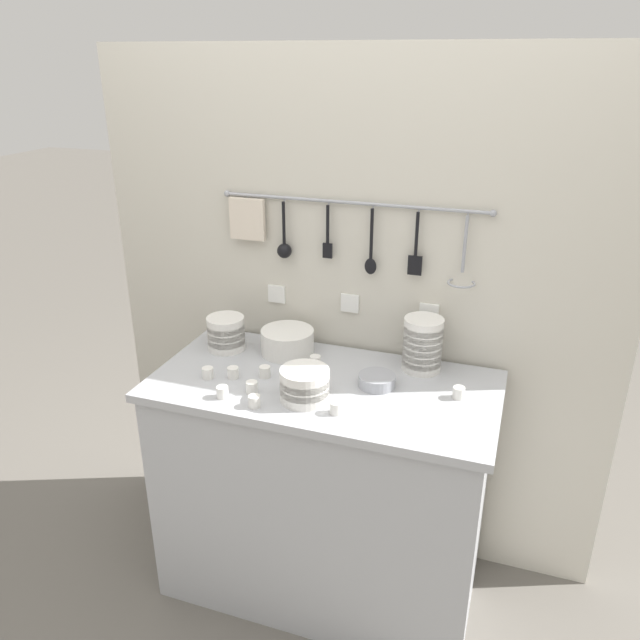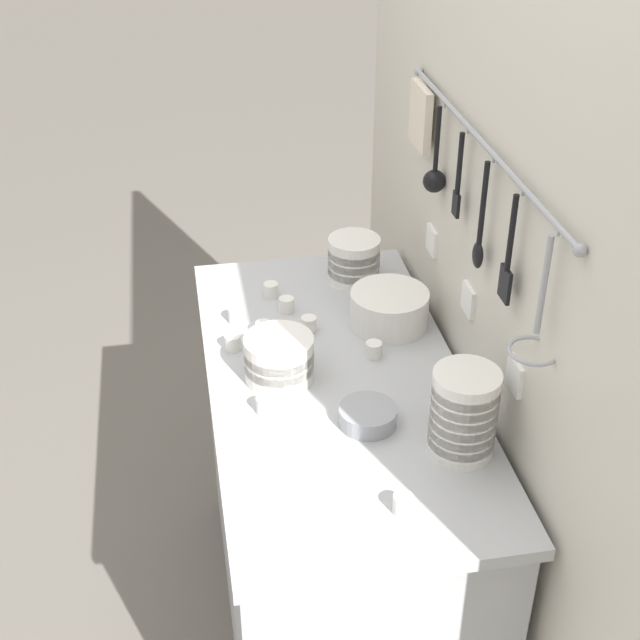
{
  "view_description": "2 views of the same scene",
  "coord_description": "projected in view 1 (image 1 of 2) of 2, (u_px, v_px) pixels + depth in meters",
  "views": [
    {
      "loc": [
        0.61,
        -1.81,
        1.95
      ],
      "look_at": [
        -0.01,
        -0.01,
        1.14
      ],
      "focal_mm": 35.0,
      "sensor_mm": 36.0,
      "label": 1
    },
    {
      "loc": [
        1.67,
        -0.33,
        2.14
      ],
      "look_at": [
        -0.05,
        -0.03,
        1.03
      ],
      "focal_mm": 50.0,
      "sensor_mm": 36.0,
      "label": 2
    }
  ],
  "objects": [
    {
      "name": "cup_front_right",
      "position": [
        459.0,
        393.0,
        2.06
      ],
      "size": [
        0.04,
        0.04,
        0.04
      ],
      "color": "silver",
      "rests_on": "counter"
    },
    {
      "name": "cup_mid_row",
      "position": [
        233.0,
        373.0,
        2.19
      ],
      "size": [
        0.04,
        0.04,
        0.04
      ],
      "color": "silver",
      "rests_on": "counter"
    },
    {
      "name": "cup_back_left",
      "position": [
        222.0,
        392.0,
        2.06
      ],
      "size": [
        0.04,
        0.04,
        0.04
      ],
      "color": "silver",
      "rests_on": "counter"
    },
    {
      "name": "cup_centre",
      "position": [
        265.0,
        372.0,
        2.19
      ],
      "size": [
        0.04,
        0.04,
        0.04
      ],
      "color": "silver",
      "rests_on": "counter"
    },
    {
      "name": "bowl_stack_short_front",
      "position": [
        305.0,
        385.0,
        2.04
      ],
      "size": [
        0.16,
        0.16,
        0.11
      ],
      "color": "silver",
      "rests_on": "counter"
    },
    {
      "name": "cup_edge_far",
      "position": [
        336.0,
        408.0,
        1.97
      ],
      "size": [
        0.04,
        0.04,
        0.04
      ],
      "color": "silver",
      "rests_on": "counter"
    },
    {
      "name": "cup_edge_near",
      "position": [
        252.0,
        387.0,
        2.09
      ],
      "size": [
        0.04,
        0.04,
        0.04
      ],
      "color": "silver",
      "rests_on": "counter"
    },
    {
      "name": "cup_back_right",
      "position": [
        254.0,
        401.0,
        2.01
      ],
      "size": [
        0.04,
        0.04,
        0.04
      ],
      "color": "silver",
      "rests_on": "counter"
    },
    {
      "name": "cup_by_caddy",
      "position": [
        315.0,
        361.0,
        2.27
      ],
      "size": [
        0.04,
        0.04,
        0.04
      ],
      "color": "silver",
      "rests_on": "counter"
    },
    {
      "name": "plate_stack",
      "position": [
        288.0,
        341.0,
        2.36
      ],
      "size": [
        0.2,
        0.2,
        0.09
      ],
      "color": "silver",
      "rests_on": "counter"
    },
    {
      "name": "cup_front_left",
      "position": [
        208.0,
        373.0,
        2.19
      ],
      "size": [
        0.04,
        0.04,
        0.04
      ],
      "color": "silver",
      "rests_on": "counter"
    },
    {
      "name": "counter",
      "position": [
        323.0,
        487.0,
        2.34
      ],
      "size": [
        1.2,
        0.6,
        0.9
      ],
      "color": "#ADAFB5",
      "rests_on": "ground"
    },
    {
      "name": "bowl_stack_tall_left",
      "position": [
        423.0,
        344.0,
        2.22
      ],
      "size": [
        0.14,
        0.14,
        0.2
      ],
      "color": "silver",
      "rests_on": "counter"
    },
    {
      "name": "ground_plane",
      "position": [
        323.0,
        578.0,
        2.52
      ],
      "size": [
        20.0,
        20.0,
        0.0
      ],
      "primitive_type": "plane",
      "color": "#666059"
    },
    {
      "name": "steel_mixing_bowl",
      "position": [
        377.0,
        380.0,
        2.14
      ],
      "size": [
        0.13,
        0.13,
        0.04
      ],
      "color": "#93969E",
      "rests_on": "counter"
    },
    {
      "name": "back_wall",
      "position": [
        351.0,
        320.0,
        2.42
      ],
      "size": [
        2.0,
        0.11,
        1.99
      ],
      "color": "beige",
      "rests_on": "ground"
    },
    {
      "name": "bowl_stack_nested_right",
      "position": [
        226.0,
        333.0,
        2.39
      ],
      "size": [
        0.14,
        0.14,
        0.13
      ],
      "color": "silver",
      "rests_on": "counter"
    }
  ]
}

